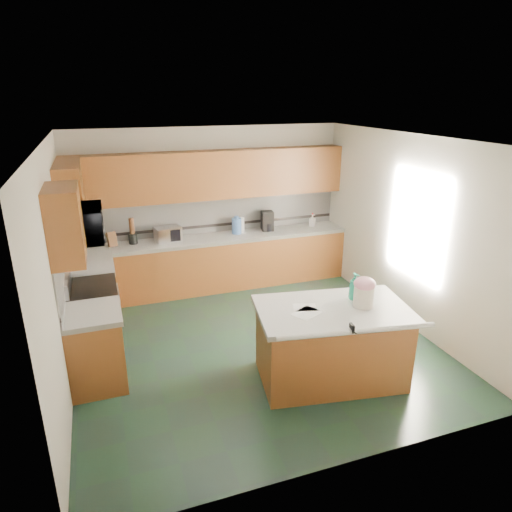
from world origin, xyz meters
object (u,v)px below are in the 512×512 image
island_base (331,346)px  island_top (333,310)px  soap_bottle_island (354,286)px  toaster_oven (168,234)px  knife_block (112,239)px  coffee_maker (267,221)px  treat_jar (364,296)px

island_base → island_top: size_ratio=0.94×
soap_bottle_island → toaster_oven: (-1.70, 2.97, -0.05)m
island_top → soap_bottle_island: size_ratio=5.29×
island_base → toaster_oven: 3.44m
soap_bottle_island → knife_block: size_ratio=1.39×
knife_block → toaster_oven: (0.88, 0.00, -0.00)m
soap_bottle_island → knife_block: soap_bottle_island is taller
island_base → island_top: (0.00, 0.00, 0.46)m
coffee_maker → island_top: bearing=-87.8°
knife_block → coffee_maker: 2.62m
treat_jar → knife_block: size_ratio=1.02×
knife_block → coffee_maker: bearing=-14.5°
island_top → knife_block: knife_block is taller
knife_block → soap_bottle_island: bearing=-64.1°
island_base → coffee_maker: bearing=92.4°
island_top → treat_jar: treat_jar is taller
knife_block → toaster_oven: knife_block is taller
island_base → treat_jar: size_ratio=6.82×
knife_block → toaster_oven: size_ratio=0.58×
soap_bottle_island → toaster_oven: bearing=105.7°
island_top → knife_block: 3.83m
knife_block → treat_jar: bearing=-65.9°
soap_bottle_island → knife_block: (-2.58, 2.97, -0.05)m
treat_jar → island_top: bearing=161.8°
island_top → toaster_oven: toaster_oven is taller
coffee_maker → toaster_oven: bearing=-169.9°
island_top → toaster_oven: size_ratio=4.30×
treat_jar → coffee_maker: coffee_maker is taller
coffee_maker → island_base: bearing=-87.8°
soap_bottle_island → coffee_maker: (0.04, 3.00, 0.01)m
treat_jar → toaster_oven: size_ratio=0.59×
soap_bottle_island → toaster_oven: 3.42m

